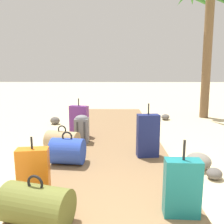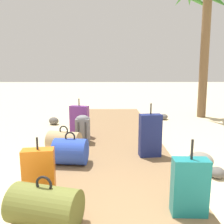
{
  "view_description": "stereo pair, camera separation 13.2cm",
  "coord_description": "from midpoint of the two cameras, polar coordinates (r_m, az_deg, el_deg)",
  "views": [
    {
      "loc": [
        0.08,
        -1.21,
        1.48
      ],
      "look_at": [
        -0.01,
        4.05,
        0.55
      ],
      "focal_mm": 36.13,
      "sensor_mm": 36.0,
      "label": 1
    },
    {
      "loc": [
        -0.05,
        -1.21,
        1.48
      ],
      "look_at": [
        -0.01,
        4.05,
        0.55
      ],
      "focal_mm": 36.13,
      "sensor_mm": 36.0,
      "label": 2
    }
  ],
  "objects": [
    {
      "name": "duffel_bag_tan",
      "position": [
        4.17,
        -11.54,
        -7.18
      ],
      "size": [
        0.64,
        0.48,
        0.47
      ],
      "color": "tan",
      "rests_on": "boardwalk"
    },
    {
      "name": "suitcase_purple",
      "position": [
        5.01,
        -7.58,
        -2.26
      ],
      "size": [
        0.43,
        0.26,
        0.84
      ],
      "color": "#6B2D84",
      "rests_on": "boardwalk"
    },
    {
      "name": "suitcase_teal",
      "position": [
        2.43,
        18.86,
        -17.71
      ],
      "size": [
        0.35,
        0.17,
        0.77
      ],
      "color": "#197A7F",
      "rests_on": "boardwalk"
    },
    {
      "name": "suitcase_navy",
      "position": [
        3.83,
        10.04,
        -5.9
      ],
      "size": [
        0.37,
        0.22,
        0.9
      ],
      "color": "navy",
      "rests_on": "boardwalk"
    },
    {
      "name": "boardwalk",
      "position": [
        5.1,
        0.74,
        -6.38
      ],
      "size": [
        1.97,
        7.36,
        0.08
      ],
      "primitive_type": "cube",
      "color": "olive",
      "rests_on": "ground"
    },
    {
      "name": "rock_right_mid",
      "position": [
        3.84,
        21.95,
        -11.45
      ],
      "size": [
        0.46,
        0.47,
        0.24
      ],
      "primitive_type": "ellipsoid",
      "rotation": [
        0.0,
        0.0,
        2.9
      ],
      "color": "gray",
      "rests_on": "ground"
    },
    {
      "name": "rock_right_far",
      "position": [
        3.61,
        25.46,
        -13.91
      ],
      "size": [
        0.31,
        0.32,
        0.15
      ],
      "primitive_type": "ellipsoid",
      "rotation": [
        0.0,
        0.0,
        0.93
      ],
      "color": "#5B5651",
      "rests_on": "ground"
    },
    {
      "name": "duffel_bag_olive",
      "position": [
        2.34,
        -16.91,
        -21.59
      ],
      "size": [
        0.72,
        0.52,
        0.49
      ],
      "color": "olive",
      "rests_on": "boardwalk"
    },
    {
      "name": "backpack_grey",
      "position": [
        4.56,
        -6.83,
        -4.07
      ],
      "size": [
        0.28,
        0.25,
        0.56
      ],
      "color": "slate",
      "rests_on": "boardwalk"
    },
    {
      "name": "rock_left_mid",
      "position": [
        6.69,
        -13.67,
        -2.11
      ],
      "size": [
        0.4,
        0.39,
        0.21
      ],
      "primitive_type": "ellipsoid",
      "rotation": [
        0.0,
        0.0,
        2.43
      ],
      "color": "#5B5651",
      "rests_on": "ground"
    },
    {
      "name": "duffel_bag_blue",
      "position": [
        3.58,
        -10.13,
        -9.68
      ],
      "size": [
        0.54,
        0.45,
        0.51
      ],
      "color": "#2847B7",
      "rests_on": "boardwalk"
    },
    {
      "name": "rock_right_near",
      "position": [
        7.32,
        13.87,
        -1.22
      ],
      "size": [
        0.36,
        0.4,
        0.18
      ],
      "primitive_type": "ellipsoid",
      "rotation": [
        0.0,
        0.0,
        1.16
      ],
      "color": "#5B5651",
      "rests_on": "ground"
    },
    {
      "name": "ground_plane",
      "position": [
        4.41,
        0.71,
        -9.59
      ],
      "size": [
        60.0,
        60.0,
        0.0
      ],
      "primitive_type": "plane",
      "color": "beige"
    },
    {
      "name": "suitcase_orange",
      "position": [
        2.84,
        -17.97,
        -13.95
      ],
      "size": [
        0.38,
        0.21,
        0.68
      ],
      "color": "orange",
      "rests_on": "boardwalk"
    },
    {
      "name": "palm_tree_far_right",
      "position": [
        8.24,
        24.04,
        23.75
      ],
      "size": [
        2.27,
        2.29,
        4.43
      ],
      "color": "brown",
      "rests_on": "ground"
    }
  ]
}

